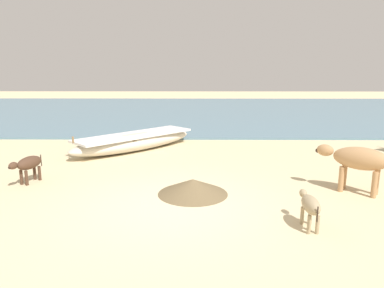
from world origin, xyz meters
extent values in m
plane|color=beige|center=(0.00, 0.00, 0.00)|extent=(80.00, 80.00, 0.00)
cube|color=slate|center=(0.00, 17.02, 0.04)|extent=(60.00, 20.00, 0.08)
ellipsoid|color=beige|center=(-1.58, 5.18, 0.29)|extent=(4.29, 4.31, 0.58)
cube|color=white|center=(-1.58, 5.18, 0.53)|extent=(3.86, 3.87, 0.07)
cube|color=olive|center=(-1.84, 4.92, 0.45)|extent=(0.80, 0.79, 0.04)
cylinder|color=olive|center=(-3.17, 3.58, 0.68)|extent=(0.06, 0.06, 0.20)
ellipsoid|color=tan|center=(4.21, 0.88, 0.81)|extent=(1.23, 1.07, 0.51)
ellipsoid|color=tan|center=(3.58, 1.34, 0.89)|extent=(0.45, 0.41, 0.28)
sphere|color=#2D2119|center=(3.44, 1.44, 0.86)|extent=(0.15, 0.15, 0.11)
cylinder|color=tan|center=(3.86, 0.98, 0.29)|extent=(0.12, 0.12, 0.59)
cylinder|color=tan|center=(4.01, 1.19, 0.29)|extent=(0.12, 0.12, 0.59)
cylinder|color=tan|center=(4.42, 0.58, 0.29)|extent=(0.12, 0.12, 0.59)
cylinder|color=tan|center=(4.57, 0.79, 0.29)|extent=(0.12, 0.12, 0.59)
ellipsoid|color=#4C3323|center=(-3.56, 1.57, 0.50)|extent=(0.52, 0.79, 0.32)
ellipsoid|color=#4C3323|center=(-3.72, 1.11, 0.56)|extent=(0.22, 0.27, 0.17)
sphere|color=#2D2119|center=(-3.76, 1.01, 0.54)|extent=(0.08, 0.08, 0.07)
cylinder|color=#4C3323|center=(-3.56, 1.34, 0.18)|extent=(0.07, 0.07, 0.37)
cylinder|color=#4C3323|center=(-3.71, 1.39, 0.18)|extent=(0.07, 0.07, 0.37)
cylinder|color=#4C3323|center=(-3.42, 1.74, 0.18)|extent=(0.07, 0.07, 0.37)
cylinder|color=#4C3323|center=(-3.57, 1.80, 0.18)|extent=(0.07, 0.07, 0.37)
cylinder|color=#2D2119|center=(-3.44, 1.93, 0.47)|extent=(0.02, 0.02, 0.30)
ellipsoid|color=tan|center=(2.53, -0.97, 0.45)|extent=(0.26, 0.66, 0.29)
ellipsoid|color=tan|center=(2.53, -0.53, 0.50)|extent=(0.13, 0.22, 0.16)
sphere|color=#2D2119|center=(2.53, -0.44, 0.48)|extent=(0.06, 0.06, 0.06)
cylinder|color=tan|center=(2.46, -0.78, 0.16)|extent=(0.07, 0.07, 0.33)
cylinder|color=tan|center=(2.60, -0.78, 0.16)|extent=(0.07, 0.07, 0.33)
cylinder|color=tan|center=(2.46, -1.16, 0.16)|extent=(0.07, 0.07, 0.33)
cylinder|color=tan|center=(2.60, -1.16, 0.16)|extent=(0.07, 0.07, 0.33)
cylinder|color=#2D2119|center=(2.53, -1.31, 0.42)|extent=(0.02, 0.02, 0.27)
cone|color=brown|center=(0.47, 0.78, 0.17)|extent=(2.19, 2.19, 0.34)
camera|label=1|loc=(0.53, -6.66, 2.73)|focal=32.56mm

